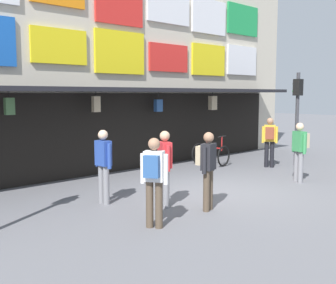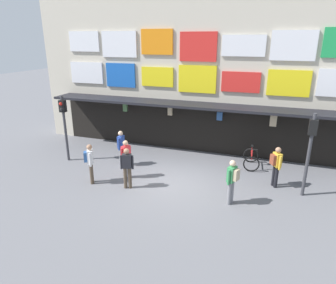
{
  "view_description": "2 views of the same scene",
  "coord_description": "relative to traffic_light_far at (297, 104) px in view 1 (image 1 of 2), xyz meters",
  "views": [
    {
      "loc": [
        -8.09,
        -6.76,
        2.47
      ],
      "look_at": [
        -0.75,
        0.98,
        1.25
      ],
      "focal_mm": 44.76,
      "sensor_mm": 36.0,
      "label": 1
    },
    {
      "loc": [
        3.58,
        -10.66,
        5.66
      ],
      "look_at": [
        -0.21,
        0.19,
        1.69
      ],
      "focal_mm": 32.08,
      "sensor_mm": 36.0,
      "label": 2
    }
  ],
  "objects": [
    {
      "name": "pedestrian_in_green",
      "position": [
        -2.5,
        -1.54,
        -1.16
      ],
      "size": [
        0.44,
        0.5,
        1.68
      ],
      "color": "gray",
      "rests_on": "ground"
    },
    {
      "name": "traffic_light_far",
      "position": [
        0.0,
        0.0,
        0.0
      ],
      "size": [
        0.29,
        0.33,
        3.2
      ],
      "color": "#38383D",
      "rests_on": "ground"
    },
    {
      "name": "bicycle_parked",
      "position": [
        -2.09,
        2.09,
        -1.75
      ],
      "size": [
        0.83,
        1.22,
        1.05
      ],
      "color": "black",
      "rests_on": "ground"
    },
    {
      "name": "pedestrian_in_yellow",
      "position": [
        -8.17,
        -1.77,
        -1.16
      ],
      "size": [
        0.47,
        0.48,
        1.68
      ],
      "color": "brown",
      "rests_on": "ground"
    },
    {
      "name": "pedestrian_in_red",
      "position": [
        -7.84,
        0.3,
        -1.19
      ],
      "size": [
        0.23,
        0.53,
        1.68
      ],
      "color": "gray",
      "rests_on": "ground"
    },
    {
      "name": "pedestrian_in_blue",
      "position": [
        -1.05,
        0.38,
        -1.16
      ],
      "size": [
        0.47,
        0.48,
        1.68
      ],
      "color": "black",
      "rests_on": "ground"
    },
    {
      "name": "pedestrian_in_black",
      "position": [
        -7.02,
        -0.83,
        -1.19
      ],
      "size": [
        0.34,
        0.49,
        1.68
      ],
      "color": "gray",
      "rests_on": "ground"
    },
    {
      "name": "ground_plane",
      "position": [
        -5.07,
        -0.65,
        -2.14
      ],
      "size": [
        80.0,
        80.0,
        0.0
      ],
      "primitive_type": "plane",
      "color": "slate"
    },
    {
      "name": "shopfront",
      "position": [
        -5.07,
        3.92,
        1.82
      ],
      "size": [
        18.0,
        2.6,
        8.0
      ],
      "color": "beige",
      "rests_on": "ground"
    },
    {
      "name": "pedestrian_in_white",
      "position": [
        -6.56,
        -1.65,
        -1.16
      ],
      "size": [
        0.51,
        0.43,
        1.68
      ],
      "color": "brown",
      "rests_on": "ground"
    }
  ]
}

